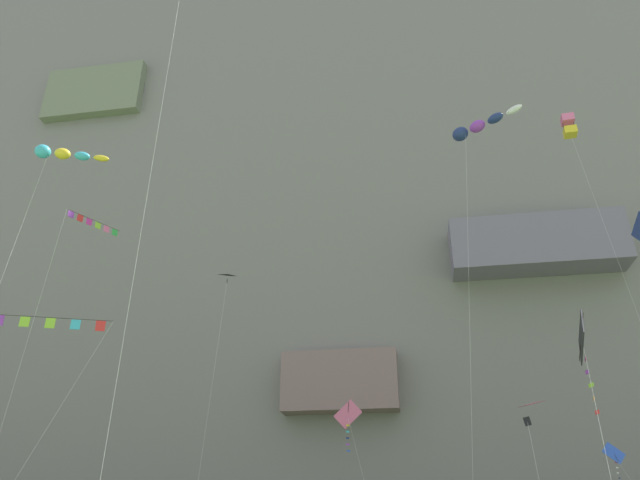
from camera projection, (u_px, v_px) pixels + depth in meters
name	position (u px, v px, depth m)	size (l,w,h in m)	color
cliff_face	(351.00, 211.00, 76.05)	(180.00, 27.34, 78.23)	slate
kite_diamond_low_right	(582.00, 340.00, 24.43)	(1.42, 5.70, 10.93)	black
kite_windsock_low_left	(61.00, 154.00, 36.68)	(4.27, 4.68, 23.83)	#38B2D1
kite_banner_high_center	(87.00, 237.00, 39.63)	(1.93, 7.61, 21.52)	black
kite_diamond_upper_mid	(616.00, 457.00, 39.72)	(2.84, 3.60, 7.78)	blue
kite_delta_far_left	(520.00, 420.00, 29.77)	(1.78, 4.54, 7.63)	pink
kite_diamond_high_right	(348.00, 417.00, 44.47)	(3.84, 4.18, 11.26)	pink
kite_banner_far_right	(49.00, 327.00, 34.50)	(6.63, 6.63, 13.68)	black
kite_windsock_mid_right	(476.00, 127.00, 41.52)	(6.38, 5.13, 28.42)	navy
kite_box_near_cliff	(569.00, 126.00, 49.78)	(3.33, 2.67, 33.94)	pink
kite_delta_low_center	(226.00, 291.00, 45.13)	(1.34, 5.18, 19.97)	black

